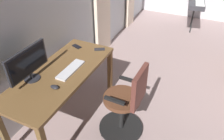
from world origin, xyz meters
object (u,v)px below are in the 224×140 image
Objects in this scene: computer_keyboard at (71,70)px; computer_mouse at (55,87)px; computer_monitor at (28,63)px; office_chair at (126,104)px; cell_phone_face_up at (77,46)px; cell_phone_by_monitor at (100,49)px; desk at (62,78)px; piano_keyboard at (196,0)px.

computer_mouse is (0.35, 0.03, 0.01)m from computer_keyboard.
computer_monitor is 0.39m from computer_mouse.
computer_mouse reaches higher than computer_keyboard.
cell_phone_face_up is at bearing 64.04° from office_chair.
cell_phone_by_monitor is (-0.57, -0.64, 0.29)m from office_chair.
office_chair is 0.90m from cell_phone_by_monitor.
desk is at bearing 33.21° from cell_phone_face_up.
computer_mouse is at bearing 24.06° from desk.
computer_monitor reaches higher than piano_keyboard.
office_chair is at bearing 81.19° from cell_phone_face_up.
computer_keyboard is 4.38× the size of computer_mouse.
desk is 1.20× the size of piano_keyboard.
office_chair is 1.13m from cell_phone_face_up.
office_chair is 6.86× the size of cell_phone_face_up.
computer_monitor is 0.49m from computer_keyboard.
cell_phone_face_up is at bearing -154.36° from computer_keyboard.
cell_phone_by_monitor is at bearing -25.27° from piano_keyboard.
office_chair is 2.25× the size of computer_keyboard.
computer_monitor is at bearing 14.75° from cell_phone_face_up.
office_chair is at bearing 91.94° from computer_keyboard.
cell_phone_face_up reaches higher than desk.
cell_phone_face_up is 1.00× the size of cell_phone_by_monitor.
computer_keyboard is (-0.08, 0.09, 0.11)m from desk.
computer_mouse is 0.69× the size of cell_phone_face_up.
computer_mouse is 0.92m from cell_phone_face_up.
cell_phone_face_up is (-0.60, -0.16, 0.10)m from desk.
computer_mouse is (0.38, -0.69, 0.31)m from office_chair.
desk is 15.77× the size of computer_mouse.
cell_phone_face_up is (-0.85, 0.06, -0.21)m from computer_monitor.
office_chair is at bearing 118.78° from computer_mouse.
office_chair is at bearing 96.98° from desk.
desk is at bearing -24.78° from piano_keyboard.
piano_keyboard is at bearing -3.18° from office_chair.
computer_monitor reaches higher than desk.
cell_phone_by_monitor is (-0.67, 0.17, 0.10)m from desk.
computer_monitor reaches higher than office_chair.
computer_keyboard is (-0.32, 0.31, -0.20)m from computer_monitor.
office_chair is 3.54m from piano_keyboard.
office_chair is 0.84m from computer_mouse.
office_chair is 9.87× the size of computer_mouse.
computer_mouse is at bearing 36.29° from cell_phone_face_up.
piano_keyboard is at bearing 161.37° from computer_monitor.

